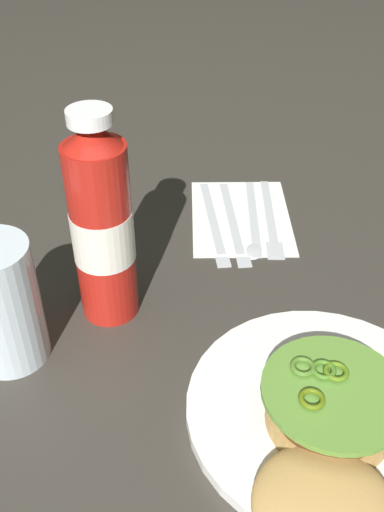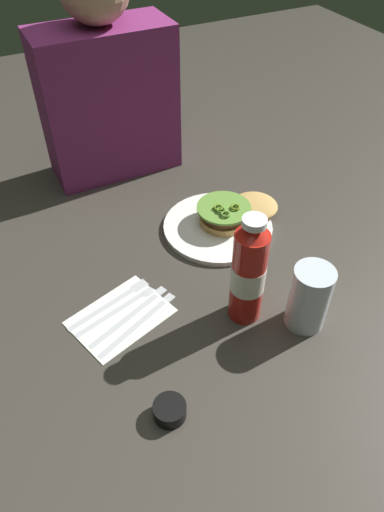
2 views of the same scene
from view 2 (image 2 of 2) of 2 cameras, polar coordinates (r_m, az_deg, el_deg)
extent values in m
plane|color=#36322C|center=(1.00, -1.39, -3.94)|extent=(3.00, 3.00, 0.00)
cylinder|color=white|center=(1.14, 3.16, 3.57)|extent=(0.26, 0.26, 0.01)
cylinder|color=tan|center=(1.14, 3.82, 4.52)|extent=(0.12, 0.12, 0.02)
cylinder|color=#512D19|center=(1.13, 3.86, 5.19)|extent=(0.11, 0.11, 0.02)
cylinder|color=red|center=(1.12, 3.89, 5.63)|extent=(0.10, 0.10, 0.01)
cylinder|color=#5D8D35|center=(1.11, 3.90, 5.87)|extent=(0.13, 0.13, 0.01)
torus|color=#527417|center=(1.10, 3.21, 5.90)|extent=(0.02, 0.02, 0.01)
torus|color=#556C12|center=(1.11, 5.29, 5.93)|extent=(0.02, 0.02, 0.01)
torus|color=#4C7627|center=(1.08, 4.09, 5.09)|extent=(0.02, 0.02, 0.01)
torus|color=#477721|center=(1.10, 3.54, 5.60)|extent=(0.02, 0.02, 0.01)
ellipsoid|color=tan|center=(1.18, 7.61, 6.08)|extent=(0.12, 0.12, 0.03)
cylinder|color=red|center=(0.88, 6.82, -2.56)|extent=(0.06, 0.06, 0.21)
cone|color=red|center=(0.80, 7.49, 3.13)|extent=(0.06, 0.06, 0.02)
cylinder|color=white|center=(0.79, 7.61, 4.13)|extent=(0.04, 0.04, 0.01)
cylinder|color=white|center=(0.88, 6.82, -2.55)|extent=(0.07, 0.07, 0.06)
cylinder|color=silver|center=(0.91, 14.07, -4.95)|extent=(0.08, 0.08, 0.14)
cylinder|color=black|center=(0.82, -2.73, -18.25)|extent=(0.06, 0.06, 0.03)
cube|color=white|center=(0.96, -8.69, -7.28)|extent=(0.22, 0.19, 0.00)
cube|color=silver|center=(0.93, -7.15, -8.58)|extent=(0.17, 0.08, 0.00)
cube|color=silver|center=(0.96, -4.01, -5.94)|extent=(0.08, 0.05, 0.00)
cube|color=silver|center=(0.95, -8.20, -7.62)|extent=(0.17, 0.08, 0.00)
cube|color=silver|center=(0.98, -5.01, -5.16)|extent=(0.08, 0.05, 0.00)
cube|color=silver|center=(0.96, -9.21, -6.69)|extent=(0.18, 0.06, 0.00)
ellipsoid|color=silver|center=(0.99, -5.50, -4.38)|extent=(0.04, 0.03, 0.00)
cube|color=silver|center=(0.98, -10.18, -5.78)|extent=(0.19, 0.06, 0.00)
cube|color=silver|center=(1.00, -6.45, -3.48)|extent=(0.04, 0.03, 0.00)
cube|color=#772662|center=(1.29, -10.10, 17.84)|extent=(0.34, 0.16, 0.38)
camera|label=1|loc=(1.13, 23.44, 26.49)|focal=40.95mm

